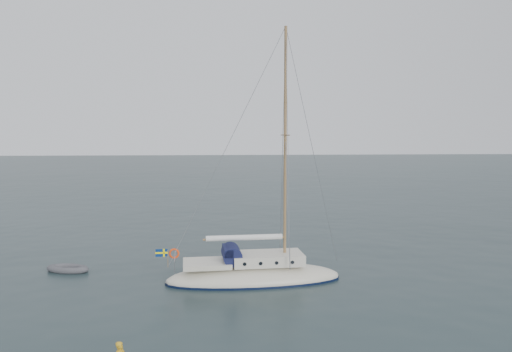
{
  "coord_description": "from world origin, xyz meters",
  "views": [
    {
      "loc": [
        -1.08,
        -26.59,
        7.77
      ],
      "look_at": [
        0.99,
        0.0,
        5.46
      ],
      "focal_mm": 35.0,
      "sensor_mm": 36.0,
      "label": 1
    }
  ],
  "objects": [
    {
      "name": "sailboat",
      "position": [
        0.81,
        -1.07,
        1.04
      ],
      "size": [
        9.68,
        2.9,
        13.79
      ],
      "rotation": [
        0.0,
        0.0,
        0.06
      ],
      "color": "beige",
      "rests_on": "ground"
    },
    {
      "name": "ground",
      "position": [
        0.0,
        0.0,
        0.0
      ],
      "size": [
        300.0,
        300.0,
        0.0
      ],
      "primitive_type": "plane",
      "color": "black",
      "rests_on": "ground"
    },
    {
      "name": "dinghy",
      "position": [
        -9.51,
        1.61,
        0.16
      ],
      "size": [
        2.52,
        1.14,
        0.36
      ],
      "rotation": [
        0.0,
        0.0,
        -0.27
      ],
      "color": "#4D4D52",
      "rests_on": "ground"
    }
  ]
}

